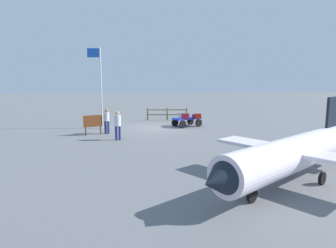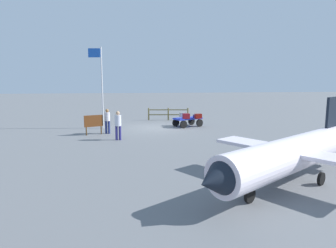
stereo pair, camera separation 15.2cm
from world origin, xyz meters
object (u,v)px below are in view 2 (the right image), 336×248
Objects in this scene: luggage_cart at (187,120)px; airplane_near at (287,155)px; suitcase_dark at (198,116)px; suitcase_navy at (183,115)px; suitcase_tan at (197,116)px; worker_trailing at (107,119)px; flagpole at (100,81)px; worker_lead at (118,123)px; suitcase_grey at (186,116)px; signboard at (94,122)px.

luggage_cart is 0.31× the size of airplane_near.
suitcase_dark reaches higher than luggage_cart.
suitcase_dark is 1.13× the size of suitcase_navy.
worker_trailing reaches higher than suitcase_tan.
flagpole is at bearing -4.03° from suitcase_dark.
flagpole is (0.56, -2.26, 2.46)m from worker_trailing.
suitcase_dark is 7.51m from flagpole.
suitcase_dark is at bearing -145.15° from worker_lead.
suitcase_tan is at bearing 169.85° from luggage_cart.
suitcase_grey is at bearing -162.84° from worker_trailing.
airplane_near is (-5.72, 8.44, 0.03)m from worker_lead.
suitcase_grey is 0.98m from suitcase_tan.
suitcase_dark is at bearing -164.72° from worker_trailing.
luggage_cart is at bearing -138.23° from worker_lead.
suitcase_navy is 0.06× the size of airplane_near.
suitcase_grey is at bearing 174.88° from flagpole.
luggage_cart is at bearing -10.15° from suitcase_tan.
worker_trailing is (5.56, 1.72, 0.09)m from suitcase_grey.
worker_trailing is (6.47, 1.77, 0.11)m from suitcase_dark.
worker_trailing is (5.47, 2.74, 0.10)m from suitcase_navy.
suitcase_dark is at bearing 135.80° from suitcase_navy.
airplane_near is (-0.05, 12.78, 0.25)m from suitcase_tan.
flagpole reaches higher than signboard.
signboard is (7.28, 2.44, 0.03)m from suitcase_tan.
signboard is at bearing 83.73° from flagpole.
suitcase_navy is (1.00, -0.97, 0.01)m from suitcase_dark.
suitcase_dark is (-0.92, -0.05, -0.02)m from suitcase_grey.
suitcase_tan is 0.09× the size of flagpole.
flagpole reaches higher than suitcase_tan.
suitcase_tan is at bearing -84.01° from suitcase_dark.
flagpole is (6.04, 0.47, 2.57)m from suitcase_navy.
worker_lead is at bearing 109.12° from worker_trailing.
signboard is (7.33, -10.34, -0.22)m from airplane_near.
suitcase_dark is 0.09× the size of flagpole.
suitcase_dark is at bearing 95.99° from suitcase_tan.
suitcase_navy is 6.12m from worker_trailing.
suitcase_dark is at bearing 145.36° from luggage_cart.
suitcase_tan is 6.78m from worker_trailing.
suitcase_navy is 6.58m from flagpole.
airplane_near reaches higher than worker_trailing.
suitcase_dark is 0.33× the size of worker_trailing.
worker_lead is 10.19m from airplane_near.
worker_lead reaches higher than signboard.
worker_trailing is at bearing 15.28° from suitcase_dark.
suitcase_tan is 1.13m from suitcase_navy.
worker_lead is at bearing 37.47° from suitcase_tan.
airplane_near is (-0.93, 12.36, 0.19)m from suitcase_grey.
suitcase_tan is 0.07× the size of airplane_near.
worker_lead is at bearing 34.85° from suitcase_dark.
suitcase_navy is at bearing -133.61° from worker_lead.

